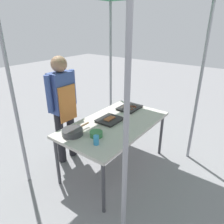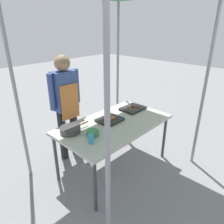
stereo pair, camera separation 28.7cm
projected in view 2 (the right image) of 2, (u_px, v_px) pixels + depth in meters
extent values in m
plane|color=slate|center=(114.00, 167.00, 3.20)|extent=(18.00, 18.00, 0.00)
cube|color=#B7B2A8|center=(115.00, 124.00, 2.91)|extent=(1.60, 0.90, 0.04)
cylinder|color=#3F3F44|center=(95.00, 187.00, 2.32)|extent=(0.04, 0.04, 0.71)
cylinder|color=#3F3F44|center=(164.00, 138.00, 3.30)|extent=(0.04, 0.04, 0.71)
cylinder|color=#3F3F44|center=(56.00, 158.00, 2.81)|extent=(0.04, 0.04, 0.71)
cylinder|color=#3F3F44|center=(126.00, 123.00, 3.80)|extent=(0.04, 0.04, 0.71)
cylinder|color=gray|center=(108.00, 144.00, 1.59)|extent=(0.04, 0.04, 2.36)
cylinder|color=gray|center=(204.00, 90.00, 2.86)|extent=(0.04, 0.04, 2.36)
cylinder|color=gray|center=(16.00, 97.00, 2.60)|extent=(0.04, 0.04, 2.36)
cylinder|color=gray|center=(118.00, 72.00, 3.87)|extent=(0.04, 0.04, 2.36)
cube|color=black|center=(110.00, 120.00, 2.96)|extent=(0.33, 0.28, 0.02)
cube|color=black|center=(110.00, 119.00, 2.95)|extent=(0.34, 0.29, 0.01)
cylinder|color=#B7663D|center=(107.00, 120.00, 2.90)|extent=(0.03, 0.08, 0.03)
cylinder|color=#B7663D|center=(108.00, 119.00, 2.92)|extent=(0.03, 0.08, 0.03)
cylinder|color=#B7663D|center=(110.00, 119.00, 2.95)|extent=(0.03, 0.08, 0.03)
cylinder|color=#B7663D|center=(112.00, 118.00, 2.97)|extent=(0.03, 0.08, 0.03)
cylinder|color=#B7663D|center=(113.00, 117.00, 2.99)|extent=(0.03, 0.08, 0.03)
cube|color=black|center=(133.00, 109.00, 3.34)|extent=(0.38, 0.28, 0.02)
cube|color=black|center=(133.00, 108.00, 3.34)|extent=(0.39, 0.29, 0.01)
cylinder|color=tan|center=(137.00, 109.00, 3.28)|extent=(0.23, 0.01, 0.01)
cube|color=brown|center=(139.00, 109.00, 3.30)|extent=(0.02, 0.02, 0.02)
cube|color=brown|center=(135.00, 110.00, 3.23)|extent=(0.02, 0.02, 0.02)
cylinder|color=tan|center=(136.00, 109.00, 3.30)|extent=(0.23, 0.01, 0.01)
cube|color=brown|center=(137.00, 108.00, 3.33)|extent=(0.02, 0.02, 0.02)
cube|color=brown|center=(137.00, 108.00, 3.33)|extent=(0.02, 0.02, 0.02)
cube|color=brown|center=(136.00, 108.00, 3.31)|extent=(0.02, 0.02, 0.02)
cube|color=brown|center=(138.00, 107.00, 3.35)|extent=(0.02, 0.02, 0.02)
cylinder|color=tan|center=(134.00, 108.00, 3.33)|extent=(0.23, 0.01, 0.01)
cube|color=brown|center=(134.00, 108.00, 3.33)|extent=(0.02, 0.02, 0.02)
cube|color=brown|center=(136.00, 107.00, 3.36)|extent=(0.02, 0.02, 0.02)
cylinder|color=tan|center=(132.00, 107.00, 3.35)|extent=(0.23, 0.01, 0.01)
cube|color=brown|center=(132.00, 107.00, 3.35)|extent=(0.02, 0.02, 0.02)
cube|color=brown|center=(133.00, 107.00, 3.37)|extent=(0.02, 0.02, 0.02)
cube|color=brown|center=(133.00, 107.00, 3.36)|extent=(0.02, 0.02, 0.02)
cylinder|color=tan|center=(130.00, 107.00, 3.37)|extent=(0.23, 0.01, 0.01)
cube|color=brown|center=(132.00, 106.00, 3.40)|extent=(0.02, 0.02, 0.02)
cube|color=brown|center=(128.00, 108.00, 3.34)|extent=(0.02, 0.02, 0.02)
cube|color=brown|center=(132.00, 106.00, 3.39)|extent=(0.02, 0.02, 0.02)
cylinder|color=tan|center=(129.00, 106.00, 3.39)|extent=(0.23, 0.01, 0.01)
cube|color=brown|center=(131.00, 105.00, 3.44)|extent=(0.02, 0.02, 0.02)
cube|color=brown|center=(127.00, 107.00, 3.37)|extent=(0.02, 0.02, 0.02)
cylinder|color=#38383A|center=(70.00, 130.00, 2.63)|extent=(0.26, 0.26, 0.08)
cylinder|color=brown|center=(83.00, 123.00, 2.76)|extent=(0.16, 0.02, 0.02)
cylinder|color=#386B33|center=(70.00, 128.00, 2.62)|extent=(0.24, 0.24, 0.01)
cylinder|color=#33723F|center=(93.00, 133.00, 2.57)|extent=(0.16, 0.16, 0.07)
cylinder|color=#338CBF|center=(91.00, 139.00, 2.39)|extent=(0.06, 0.06, 0.11)
cylinder|color=black|center=(63.00, 135.00, 3.26)|extent=(0.12, 0.12, 0.82)
cylinder|color=black|center=(74.00, 131.00, 3.40)|extent=(0.12, 0.12, 0.82)
cube|color=#384C8C|center=(65.00, 91.00, 3.05)|extent=(0.34, 0.20, 0.58)
cube|color=#CC7233|center=(70.00, 102.00, 3.04)|extent=(0.30, 0.02, 0.52)
cylinder|color=#384C8C|center=(51.00, 92.00, 2.89)|extent=(0.08, 0.08, 0.52)
cylinder|color=#384C8C|center=(77.00, 86.00, 3.19)|extent=(0.08, 0.08, 0.52)
sphere|color=#9E7256|center=(62.00, 63.00, 2.89)|extent=(0.22, 0.22, 0.22)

